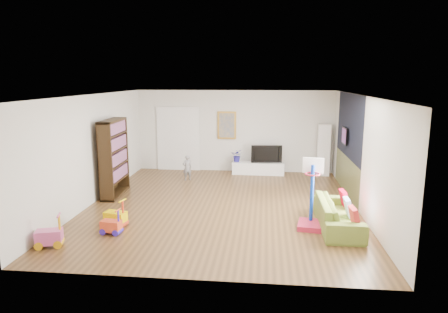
# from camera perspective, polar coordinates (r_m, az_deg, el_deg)

# --- Properties ---
(floor) EXTENTS (6.50, 7.50, 0.00)m
(floor) POSITION_cam_1_polar(r_m,az_deg,el_deg) (9.95, -0.24, -6.96)
(floor) COLOR brown
(floor) RESTS_ON ground
(ceiling) EXTENTS (6.50, 7.50, 0.00)m
(ceiling) POSITION_cam_1_polar(r_m,az_deg,el_deg) (9.47, -0.25, 8.77)
(ceiling) COLOR white
(ceiling) RESTS_ON ground
(wall_back) EXTENTS (6.50, 0.00, 2.70)m
(wall_back) POSITION_cam_1_polar(r_m,az_deg,el_deg) (13.31, 1.49, 3.63)
(wall_back) COLOR silver
(wall_back) RESTS_ON ground
(wall_front) EXTENTS (6.50, 0.00, 2.70)m
(wall_front) POSITION_cam_1_polar(r_m,az_deg,el_deg) (6.00, -4.12, -5.78)
(wall_front) COLOR silver
(wall_front) RESTS_ON ground
(wall_left) EXTENTS (0.00, 7.50, 2.70)m
(wall_left) POSITION_cam_1_polar(r_m,az_deg,el_deg) (10.47, -18.22, 1.01)
(wall_left) COLOR silver
(wall_left) RESTS_ON ground
(wall_right) EXTENTS (0.00, 7.50, 2.70)m
(wall_right) POSITION_cam_1_polar(r_m,az_deg,el_deg) (9.82, 18.96, 0.31)
(wall_right) COLOR white
(wall_right) RESTS_ON ground
(navy_accent) EXTENTS (0.01, 3.20, 1.70)m
(navy_accent) POSITION_cam_1_polar(r_m,az_deg,el_deg) (11.10, 17.46, 4.21)
(navy_accent) COLOR black
(navy_accent) RESTS_ON wall_right
(olive_wainscot) EXTENTS (0.01, 3.20, 1.00)m
(olive_wainscot) POSITION_cam_1_polar(r_m,az_deg,el_deg) (11.33, 17.06, -2.58)
(olive_wainscot) COLOR brown
(olive_wainscot) RESTS_ON wall_right
(doorway) EXTENTS (1.45, 0.06, 2.10)m
(doorway) POSITION_cam_1_polar(r_m,az_deg,el_deg) (13.59, -6.55, 2.44)
(doorway) COLOR white
(doorway) RESTS_ON ground
(painting_back) EXTENTS (0.62, 0.06, 0.92)m
(painting_back) POSITION_cam_1_polar(r_m,az_deg,el_deg) (13.26, 0.41, 4.48)
(painting_back) COLOR gold
(painting_back) RESTS_ON wall_back
(artwork_right) EXTENTS (0.04, 0.56, 0.46)m
(artwork_right) POSITION_cam_1_polar(r_m,az_deg,el_deg) (11.32, 16.85, 2.84)
(artwork_right) COLOR #7F3F8C
(artwork_right) RESTS_ON wall_right
(media_console) EXTENTS (1.68, 0.45, 0.39)m
(media_console) POSITION_cam_1_polar(r_m,az_deg,el_deg) (13.08, 4.90, -1.68)
(media_console) COLOR white
(media_console) RESTS_ON ground
(tall_cabinet) EXTENTS (0.41, 0.41, 1.66)m
(tall_cabinet) POSITION_cam_1_polar(r_m,az_deg,el_deg) (13.20, 14.04, 0.95)
(tall_cabinet) COLOR white
(tall_cabinet) RESTS_ON ground
(bookshelf) EXTENTS (0.42, 1.40, 2.03)m
(bookshelf) POSITION_cam_1_polar(r_m,az_deg,el_deg) (10.97, -15.46, -0.18)
(bookshelf) COLOR black
(bookshelf) RESTS_ON ground
(sofa) EXTENTS (0.79, 2.01, 0.59)m
(sofa) POSITION_cam_1_polar(r_m,az_deg,el_deg) (8.78, 15.98, -7.91)
(sofa) COLOR olive
(sofa) RESTS_ON ground
(basketball_hoop) EXTENTS (0.60, 0.69, 1.47)m
(basketball_hoop) POSITION_cam_1_polar(r_m,az_deg,el_deg) (8.48, 12.39, -5.27)
(basketball_hoop) COLOR #B91F3F
(basketball_hoop) RESTS_ON ground
(ride_on_yellow) EXTENTS (0.49, 0.36, 0.59)m
(ride_on_yellow) POSITION_cam_1_polar(r_m,az_deg,el_deg) (8.81, -15.28, -7.76)
(ride_on_yellow) COLOR #FFD900
(ride_on_yellow) RESTS_ON ground
(ride_on_orange) EXTENTS (0.42, 0.29, 0.52)m
(ride_on_orange) POSITION_cam_1_polar(r_m,az_deg,el_deg) (8.43, -15.85, -8.92)
(ride_on_orange) COLOR #DF4928
(ride_on_orange) RESTS_ON ground
(ride_on_pink) EXTENTS (0.53, 0.41, 0.62)m
(ride_on_pink) POSITION_cam_1_polar(r_m,az_deg,el_deg) (8.19, -23.77, -9.74)
(ride_on_pink) COLOR #D85397
(ride_on_pink) RESTS_ON ground
(child) EXTENTS (0.34, 0.30, 0.78)m
(child) POSITION_cam_1_polar(r_m,az_deg,el_deg) (12.27, -5.29, -1.61)
(child) COLOR gray
(child) RESTS_ON ground
(tv) EXTENTS (1.00, 0.23, 0.57)m
(tv) POSITION_cam_1_polar(r_m,az_deg,el_deg) (13.05, 6.06, 0.43)
(tv) COLOR black
(tv) RESTS_ON media_console
(vase_plant) EXTENTS (0.42, 0.37, 0.41)m
(vase_plant) POSITION_cam_1_polar(r_m,az_deg,el_deg) (13.06, 1.91, 0.14)
(vase_plant) COLOR navy
(vase_plant) RESTS_ON media_console
(pillow_left) EXTENTS (0.12, 0.37, 0.37)m
(pillow_left) POSITION_cam_1_polar(r_m,az_deg,el_deg) (8.19, 18.13, -8.16)
(pillow_left) COLOR red
(pillow_left) RESTS_ON sofa
(pillow_center) EXTENTS (0.10, 0.37, 0.37)m
(pillow_center) POSITION_cam_1_polar(r_m,az_deg,el_deg) (8.73, 17.32, -6.91)
(pillow_center) COLOR white
(pillow_center) RESTS_ON sofa
(pillow_right) EXTENTS (0.12, 0.38, 0.37)m
(pillow_right) POSITION_cam_1_polar(r_m,az_deg,el_deg) (9.32, 16.78, -5.74)
(pillow_right) COLOR #A8001F
(pillow_right) RESTS_ON sofa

